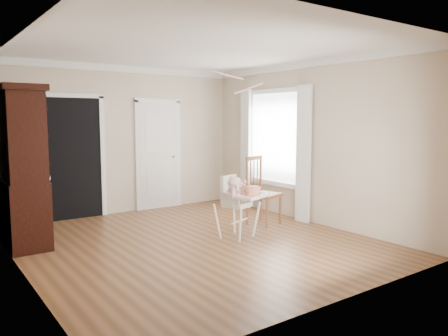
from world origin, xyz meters
TOP-DOWN VIEW (x-y plane):
  - floor at (0.00, 0.00)m, footprint 5.00×5.00m
  - ceiling at (0.00, 0.00)m, footprint 5.00×5.00m
  - wall_back at (0.00, 2.50)m, footprint 4.50×0.00m
  - wall_left at (-2.25, 0.00)m, footprint 0.00×5.00m
  - wall_right at (2.25, 0.00)m, footprint 0.00×5.00m
  - crown_molding at (0.00, 0.00)m, footprint 4.50×5.00m
  - doorway at (-0.90, 2.48)m, footprint 1.06×0.05m
  - closet_door at (0.70, 2.48)m, footprint 0.96×0.09m
  - window_right at (2.18, 0.80)m, footprint 0.13×1.84m
  - high_chair at (0.64, -0.14)m, footprint 0.71×0.79m
  - baby at (0.63, -0.11)m, footprint 0.30×0.22m
  - cake at (0.75, -0.36)m, footprint 0.29×0.29m
  - sippy_cup at (0.44, -0.30)m, footprint 0.07×0.07m
  - china_cabinet at (-1.99, 1.34)m, footprint 0.58×1.29m
  - dining_chair at (1.49, 0.30)m, footprint 0.56×0.56m
  - streamer at (0.72, 0.23)m, footprint 0.40×0.33m

SIDE VIEW (x-z plane):
  - floor at x=0.00m, z-range 0.00..0.00m
  - dining_chair at x=1.49m, z-range -0.04..1.08m
  - high_chair at x=0.64m, z-range 0.11..1.05m
  - baby at x=0.63m, z-range 0.51..0.90m
  - cake at x=0.75m, z-range 0.65..0.78m
  - sippy_cup at x=0.44m, z-range 0.64..0.81m
  - closet_door at x=0.70m, z-range -0.04..2.09m
  - china_cabinet at x=-1.99m, z-range 0.00..2.18m
  - doorway at x=-0.90m, z-range 0.00..2.22m
  - window_right at x=2.18m, z-range 0.14..2.44m
  - wall_back at x=0.00m, z-range -0.90..3.60m
  - wall_left at x=-2.25m, z-range -1.15..3.85m
  - wall_right at x=2.25m, z-range -1.15..3.85m
  - streamer at x=0.72m, z-range 2.32..2.47m
  - crown_molding at x=0.00m, z-range 2.58..2.70m
  - ceiling at x=0.00m, z-range 2.70..2.70m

